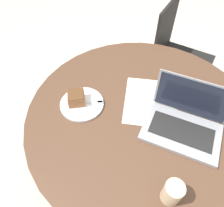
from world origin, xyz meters
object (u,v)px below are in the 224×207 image
(chair, at_px, (175,57))
(plate, at_px, (82,104))
(laptop, at_px, (184,123))
(coffee_glass, at_px, (172,193))

(chair, distance_m, plate, 1.03)
(chair, xyz_separation_m, laptop, (-0.88, -0.04, 0.34))
(plate, distance_m, laptop, 0.49)
(plate, xyz_separation_m, laptop, (-0.01, -0.49, 0.04))
(chair, relative_size, coffee_glass, 8.21)
(chair, bearing_deg, coffee_glass, 15.49)
(chair, xyz_separation_m, plate, (-0.88, 0.45, 0.30))
(laptop, bearing_deg, plate, 7.81)
(chair, bearing_deg, plate, -12.50)
(plate, relative_size, laptop, 0.59)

